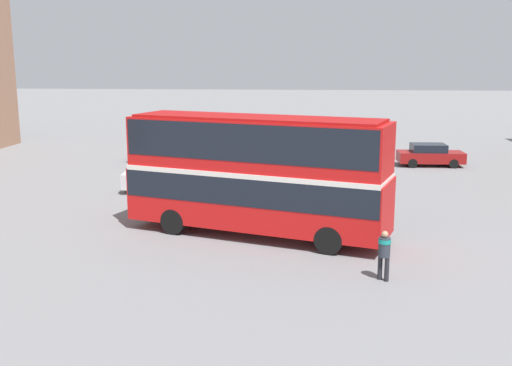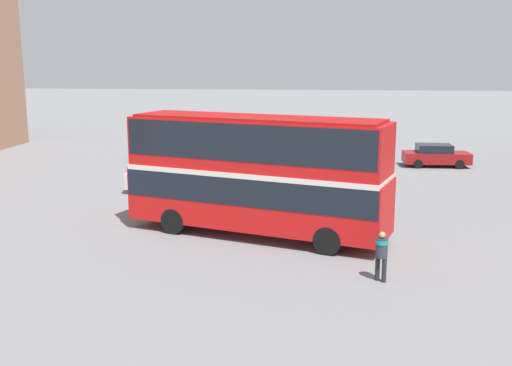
% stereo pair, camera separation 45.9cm
% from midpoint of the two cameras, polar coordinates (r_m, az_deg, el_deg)
% --- Properties ---
extents(ground_plane, '(240.00, 240.00, 0.00)m').
position_cam_midpoint_polar(ground_plane, '(24.43, 1.74, -4.85)').
color(ground_plane, slate).
extents(double_decker_bus, '(10.78, 5.69, 4.79)m').
position_cam_midpoint_polar(double_decker_bus, '(23.56, -0.56, 1.40)').
color(double_decker_bus, red).
rests_on(double_decker_bus, ground_plane).
extents(pedestrian_foreground, '(0.57, 0.57, 1.64)m').
position_cam_midpoint_polar(pedestrian_foreground, '(19.50, 11.45, -6.30)').
color(pedestrian_foreground, '#232328').
rests_on(pedestrian_foreground, ground_plane).
extents(parked_car_kerb_near, '(4.56, 2.12, 1.44)m').
position_cam_midpoint_polar(parked_car_kerb_near, '(41.97, -9.08, 3.02)').
color(parked_car_kerb_near, navy).
rests_on(parked_car_kerb_near, ground_plane).
extents(parked_car_kerb_far, '(4.70, 2.25, 1.52)m').
position_cam_midpoint_polar(parked_car_kerb_far, '(32.36, -8.86, 0.53)').
color(parked_car_kerb_far, silver).
rests_on(parked_car_kerb_far, ground_plane).
extents(parked_car_side_street, '(4.31, 1.95, 1.47)m').
position_cam_midpoint_polar(parked_car_side_street, '(41.40, 15.93, 2.59)').
color(parked_car_side_street, maroon).
rests_on(parked_car_side_street, ground_plane).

